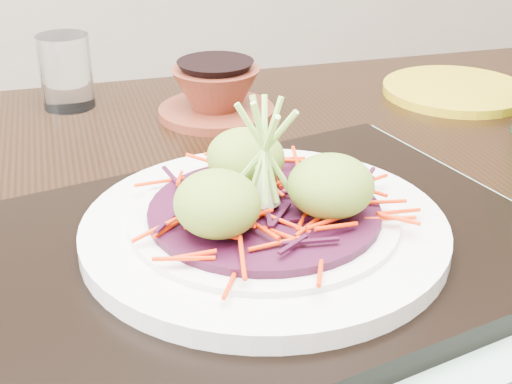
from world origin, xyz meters
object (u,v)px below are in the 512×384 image
object	(u,v)px
dining_table	(224,322)
yellow_plate	(456,90)
serving_tray	(264,249)
water_glass	(66,72)
white_plate	(264,227)
terracotta_bowl_set	(216,95)

from	to	relation	value
dining_table	yellow_plate	xyz separation A→B (m)	(0.39, 0.23, 0.11)
serving_tray	yellow_plate	xyz separation A→B (m)	(0.37, 0.31, -0.01)
dining_table	water_glass	bearing A→B (deg)	108.04
dining_table	yellow_plate	world-z (taller)	yellow_plate
white_plate	water_glass	distance (m)	0.44
water_glass	yellow_plate	distance (m)	0.50
water_glass	white_plate	bearing A→B (deg)	-75.50
dining_table	terracotta_bowl_set	size ratio (longest dim) A/B	7.94
water_glass	terracotta_bowl_set	distance (m)	0.19
yellow_plate	white_plate	bearing A→B (deg)	-140.46
serving_tray	terracotta_bowl_set	xyz separation A→B (m)	(0.06, 0.33, 0.01)
dining_table	serving_tray	bearing A→B (deg)	-76.68
serving_tray	yellow_plate	distance (m)	0.48
dining_table	water_glass	distance (m)	0.39
dining_table	serving_tray	xyz separation A→B (m)	(0.01, -0.07, 0.12)
dining_table	water_glass	size ratio (longest dim) A/B	14.79
white_plate	terracotta_bowl_set	size ratio (longest dim) A/B	1.68
white_plate	water_glass	world-z (taller)	water_glass
dining_table	terracotta_bowl_set	world-z (taller)	terracotta_bowl_set
terracotta_bowl_set	serving_tray	bearing A→B (deg)	-99.51
serving_tray	yellow_plate	world-z (taller)	serving_tray
terracotta_bowl_set	yellow_plate	world-z (taller)	terracotta_bowl_set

